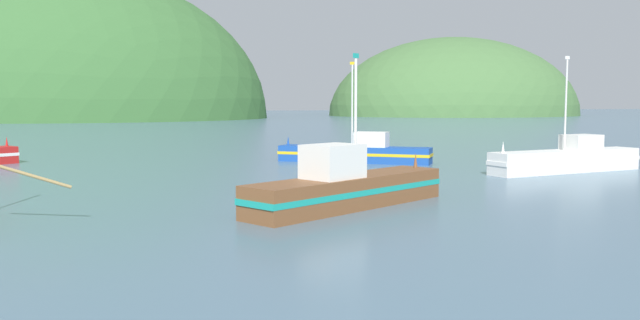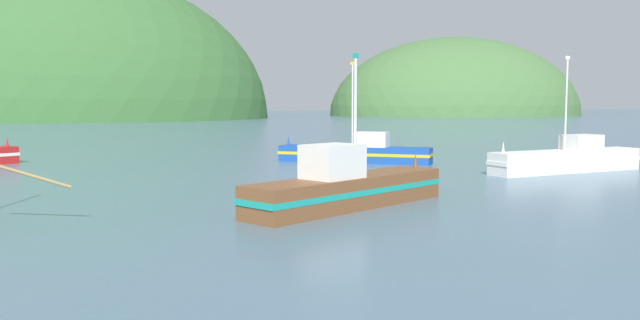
% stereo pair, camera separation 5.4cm
% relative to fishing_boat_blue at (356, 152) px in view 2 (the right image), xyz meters
% --- Properties ---
extents(hill_mid_left, '(80.68, 64.54, 48.83)m').
position_rel_fishing_boat_blue_xyz_m(hill_mid_left, '(83.60, 142.10, -0.73)').
color(hill_mid_left, '#47703D').
rests_on(hill_mid_left, ground).
extents(hill_mid_right, '(95.36, 76.29, 73.70)m').
position_rel_fishing_boat_blue_xyz_m(hill_mid_right, '(-26.95, 133.80, -0.73)').
color(hill_mid_right, '#386633').
rests_on(hill_mid_right, ground).
extents(fishing_boat_blue, '(10.46, 8.00, 7.34)m').
position_rel_fishing_boat_blue_xyz_m(fishing_boat_blue, '(0.00, 0.00, 0.00)').
color(fishing_boat_blue, '#19479E').
rests_on(fishing_boat_blue, ground).
extents(fishing_boat_brown, '(10.28, 7.22, 6.50)m').
position_rel_fishing_boat_blue_xyz_m(fishing_boat_brown, '(-7.29, -19.29, 0.14)').
color(fishing_boat_brown, brown).
rests_on(fishing_boat_brown, ground).
extents(fishing_boat_white, '(11.61, 3.76, 7.29)m').
position_rel_fishing_boat_blue_xyz_m(fishing_boat_white, '(10.67, -10.01, 0.10)').
color(fishing_boat_white, white).
rests_on(fishing_boat_white, ground).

